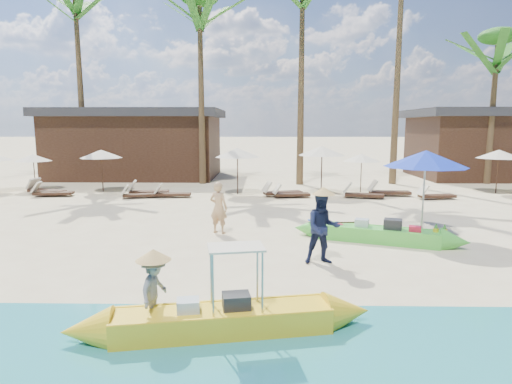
{
  "coord_description": "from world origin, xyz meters",
  "views": [
    {
      "loc": [
        0.15,
        -9.9,
        3.25
      ],
      "look_at": [
        -0.08,
        2.0,
        1.41
      ],
      "focal_mm": 30.0,
      "sensor_mm": 36.0,
      "label": 1
    }
  ],
  "objects_px": {
    "green_canoe": "(377,234)",
    "yellow_canoe": "(223,319)",
    "tourist": "(219,208)",
    "blue_umbrella": "(426,159)"
  },
  "relations": [
    {
      "from": "green_canoe",
      "to": "yellow_canoe",
      "type": "height_order",
      "value": "yellow_canoe"
    },
    {
      "from": "yellow_canoe",
      "to": "green_canoe",
      "type": "bearing_deg",
      "value": 44.74
    },
    {
      "from": "tourist",
      "to": "blue_umbrella",
      "type": "bearing_deg",
      "value": -160.34
    },
    {
      "from": "yellow_canoe",
      "to": "tourist",
      "type": "relative_size",
      "value": 3.42
    },
    {
      "from": "green_canoe",
      "to": "blue_umbrella",
      "type": "distance_m",
      "value": 2.64
    },
    {
      "from": "green_canoe",
      "to": "tourist",
      "type": "xyz_separation_m",
      "value": [
        -4.58,
        0.89,
        0.56
      ]
    },
    {
      "from": "yellow_canoe",
      "to": "tourist",
      "type": "xyz_separation_m",
      "value": [
        -0.74,
        6.39,
        0.56
      ]
    },
    {
      "from": "yellow_canoe",
      "to": "tourist",
      "type": "bearing_deg",
      "value": 86.29
    },
    {
      "from": "tourist",
      "to": "blue_umbrella",
      "type": "distance_m",
      "value": 6.27
    },
    {
      "from": "blue_umbrella",
      "to": "tourist",
      "type": "bearing_deg",
      "value": 177.71
    }
  ]
}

